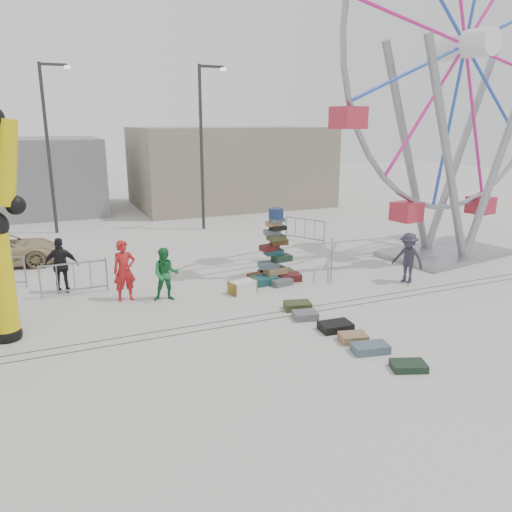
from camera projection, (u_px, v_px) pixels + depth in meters
name	position (u px, v px, depth m)	size (l,w,h in m)	color
ground	(243.00, 333.00, 13.03)	(90.00, 90.00, 0.00)	#9E9E99
track_line_near	(235.00, 325.00, 13.57)	(40.00, 0.04, 0.01)	#47443F
track_line_far	(230.00, 320.00, 13.92)	(40.00, 0.04, 0.01)	#47443F
building_right	(229.00, 166.00, 32.79)	(12.00, 8.00, 5.00)	gray
building_left	(13.00, 176.00, 29.70)	(10.00, 8.00, 4.40)	gray
lamp_post_right	(203.00, 140.00, 24.57)	(1.41, 0.25, 8.00)	#2D2D30
lamp_post_left	(49.00, 140.00, 23.69)	(1.41, 0.25, 8.00)	#2D2D30
suitcase_tower	(275.00, 261.00, 17.17)	(1.79, 1.60, 2.55)	#1B4C51
ferris_wheel	(462.00, 74.00, 18.81)	(12.24, 3.85, 14.36)	gray
steamer_trunk	(242.00, 287.00, 16.09)	(0.84, 0.49, 0.39)	silver
row_case_0	(298.00, 306.00, 14.69)	(0.77, 0.51, 0.22)	#3C4120
row_case_1	(305.00, 315.00, 13.99)	(0.67, 0.51, 0.21)	slate
row_case_2	(336.00, 326.00, 13.22)	(0.85, 0.57, 0.21)	black
row_case_3	(353.00, 338.00, 12.53)	(0.67, 0.49, 0.21)	#95714C
row_case_4	(370.00, 348.00, 11.96)	(0.87, 0.49, 0.20)	#4C626C
row_case_5	(409.00, 366.00, 11.13)	(0.76, 0.50, 0.17)	#1B3120
barricade_dummy_c	(74.00, 278.00, 15.79)	(2.00, 0.10, 1.10)	gray
barricade_wheel_front	(332.00, 260.00, 17.92)	(2.00, 0.10, 1.10)	gray
barricade_wheel_back	(305.00, 230.00, 22.85)	(2.00, 0.10, 1.10)	gray
pedestrian_red	(124.00, 271.00, 15.25)	(0.69, 0.45, 1.89)	#B1191B
pedestrian_green	(166.00, 274.00, 15.28)	(0.81, 0.63, 1.66)	#1B6F34
pedestrian_black	(61.00, 265.00, 15.94)	(1.06, 0.44, 1.81)	black
pedestrian_grey	(408.00, 258.00, 16.95)	(1.12, 0.65, 1.74)	#292734
parked_suv	(2.00, 250.00, 19.04)	(2.01, 4.35, 1.21)	tan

